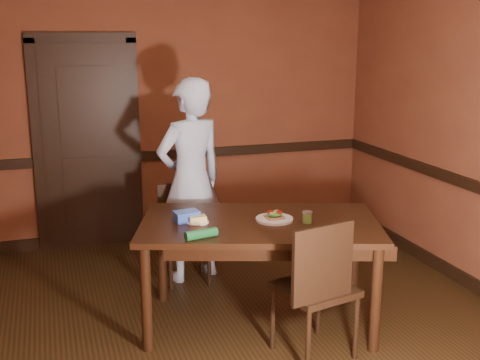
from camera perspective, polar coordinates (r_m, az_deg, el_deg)
floor at (r=4.65m, az=1.37°, el=-13.68°), size 4.00×4.50×0.01m
wall_back at (r=6.34m, az=-5.35°, el=6.52°), size 4.00×0.02×2.70m
wall_front at (r=2.28m, az=20.81°, el=-7.42°), size 4.00×0.02×2.70m
dado_back at (r=6.40m, az=-5.23°, el=2.50°), size 4.00×0.03×0.10m
baseboard_back at (r=6.61m, az=-5.08°, el=-4.66°), size 4.00×0.03×0.12m
baseboard_right at (r=5.55m, az=21.39°, el=-9.29°), size 0.03×4.50×0.12m
door at (r=6.21m, az=-14.28°, el=3.58°), size 1.05×0.07×2.20m
dining_table at (r=4.53m, az=1.84°, el=-8.81°), size 1.94×1.46×0.81m
chair_far at (r=5.30m, az=-5.16°, el=-5.20°), size 0.41×0.41×0.85m
chair_near at (r=4.11m, az=7.10°, el=-9.97°), size 0.55×0.55×0.99m
person at (r=5.25m, az=-4.70°, el=-0.06°), size 0.75×0.61×1.78m
sandwich_plate at (r=4.41m, az=3.28°, el=-3.60°), size 0.27×0.27×0.07m
sauce_jar at (r=4.37m, az=6.40°, el=-3.51°), size 0.07×0.07×0.09m
cheese_saucer at (r=4.36m, az=-4.06°, el=-3.80°), size 0.16×0.16×0.05m
food_tub at (r=4.39m, az=-5.09°, el=-3.44°), size 0.20×0.15×0.08m
wrapped_veg at (r=4.02m, az=-3.70°, el=-5.13°), size 0.24×0.11×0.06m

